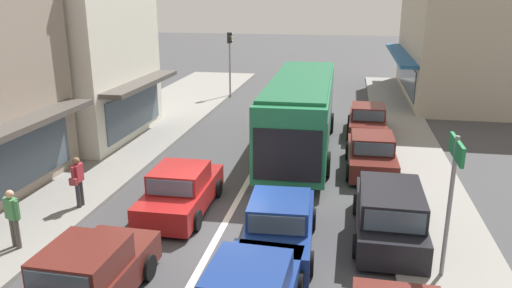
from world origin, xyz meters
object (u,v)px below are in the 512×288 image
Objects in this scene: directional_road_sign at (453,175)px; pedestrian_with_handbag_near at (78,179)px; parked_sedan_kerb_rear at (367,121)px; sedan_behind_bus_mid at (280,226)px; pedestrian_browsing_midblock at (13,215)px; sedan_queue_far_back at (181,191)px; parked_wagon_kerb_second at (389,214)px; traffic_light_downstreet at (230,54)px; city_bus at (301,109)px; sedan_queue_gap_filler at (86,280)px; parked_sedan_kerb_third at (371,154)px.

directional_road_sign is 10.92m from pedestrian_with_handbag_near.
directional_road_sign reaches higher than parked_sedan_kerb_rear.
pedestrian_with_handbag_near is (-6.54, 1.26, 0.40)m from sedan_behind_bus_mid.
directional_road_sign is 2.21× the size of pedestrian_browsing_midblock.
sedan_queue_far_back and sedan_behind_bus_mid have the same top height.
traffic_light_downstreet is (-8.89, 18.33, 2.11)m from parked_wagon_kerb_second.
sedan_behind_bus_mid is at bearing 12.20° from pedestrian_browsing_midblock.
city_bus reaches higher than sedan_queue_gap_filler.
sedan_queue_far_back is at bearing -140.80° from parked_sedan_kerb_third.
sedan_queue_gap_filler is (-3.47, -12.06, -1.22)m from city_bus.
pedestrian_browsing_midblock is (-10.90, -0.67, -1.61)m from directional_road_sign.
city_bus is 2.58× the size of sedan_queue_far_back.
sedan_queue_gap_filler and sedan_queue_far_back have the same top height.
sedan_queue_gap_filler is 3.62m from pedestrian_browsing_midblock.
traffic_light_downstreet is (-2.19, 22.81, 2.19)m from sedan_queue_gap_filler.
directional_road_sign reaches higher than city_bus.
city_bus reaches higher than pedestrian_browsing_midblock.
pedestrian_browsing_midblock is at bearing -96.40° from pedestrian_with_handbag_near.
pedestrian_browsing_midblock reaches higher than parked_sedan_kerb_third.
sedan_queue_gap_filler is 1.01× the size of parked_sedan_kerb_rear.
pedestrian_browsing_midblock is at bearing 148.52° from sedan_queue_gap_filler.
parked_wagon_kerb_second reaches higher than parked_sedan_kerb_rear.
parked_wagon_kerb_second is 2.96m from directional_road_sign.
pedestrian_with_handbag_near is (-10.60, 2.07, -1.61)m from directional_road_sign.
pedestrian_with_handbag_near is (-9.17, -5.47, 0.40)m from parked_sedan_kerb_third.
parked_sedan_kerb_rear is 2.59× the size of pedestrian_with_handbag_near.
parked_sedan_kerb_rear is 14.08m from pedestrian_with_handbag_near.
city_bus is at bearing -62.25° from traffic_light_downstreet.
pedestrian_with_handbag_near is at bearing -129.92° from city_bus.
parked_sedan_kerb_third is (6.01, 4.91, 0.00)m from sedan_queue_far_back.
city_bus is 6.69× the size of pedestrian_with_handbag_near.
traffic_light_downstreet is 22.61m from directional_road_sign.
pedestrian_with_handbag_near reaches higher than sedan_queue_gap_filler.
sedan_behind_bus_mid is 6.67m from pedestrian_with_handbag_near.
traffic_light_downstreet reaches higher than sedan_queue_far_back.
city_bus is 8.79m from sedan_behind_bus_mid.
directional_road_sign is at bearing -59.52° from parked_wagon_kerb_second.
sedan_behind_bus_mid is 2.62× the size of pedestrian_browsing_midblock.
parked_sedan_kerb_rear is (2.63, 11.94, 0.00)m from sedan_behind_bus_mid.
sedan_queue_gap_filler is 1.00× the size of parked_sedan_kerb_third.
sedan_queue_far_back is 11.77m from parked_sedan_kerb_rear.
pedestrian_browsing_midblock reaches higher than sedan_queue_far_back.
pedestrian_with_handbag_near reaches higher than parked_sedan_kerb_rear.
sedan_behind_bus_mid is 1.02× the size of traffic_light_downstreet.
traffic_light_downstreet is at bearing 107.06° from sedan_behind_bus_mid.
pedestrian_with_handbag_near is at bearing 120.84° from sedan_queue_gap_filler.
traffic_light_downstreet reaches higher than sedan_behind_bus_mid.
city_bus is at bearing 50.08° from pedestrian_with_handbag_near.
sedan_queue_far_back is 1.00× the size of traffic_light_downstreet.
parked_wagon_kerb_second is at bearing 120.48° from directional_road_sign.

